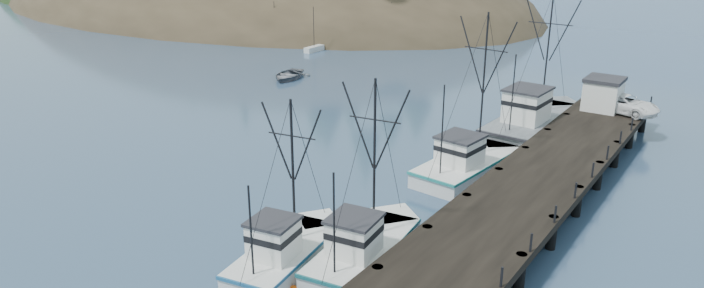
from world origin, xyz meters
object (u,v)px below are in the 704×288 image
at_px(trawler_far, 470,162).
at_px(pier_shed, 603,93).
at_px(work_vessel, 534,122).
at_px(trawler_near, 366,248).
at_px(pickup_truck, 625,104).
at_px(motorboat, 288,79).
at_px(trawler_mid, 288,252).
at_px(pier, 537,182).

relative_size(trawler_far, pier_shed, 3.70).
bearing_deg(trawler_far, work_vessel, 84.99).
bearing_deg(trawler_far, trawler_near, -87.53).
xyz_separation_m(pickup_truck, motorboat, (-36.65, -0.37, -2.79)).
height_order(trawler_mid, pier_shed, trawler_mid).
xyz_separation_m(trawler_near, pickup_truck, (6.44, 30.05, 1.97)).
xyz_separation_m(work_vessel, pier_shed, (4.32, 4.36, 2.19)).
height_order(work_vessel, pier_shed, work_vessel).
bearing_deg(trawler_mid, pier_shed, 76.52).
height_order(trawler_mid, pickup_truck, trawler_mid).
height_order(trawler_far, pier_shed, trawler_far).
xyz_separation_m(pier_shed, motorboat, (-34.83, -0.37, -3.42)).
height_order(pier, pickup_truck, pickup_truck).
xyz_separation_m(pier, trawler_near, (-5.16, -12.05, -0.87)).
bearing_deg(work_vessel, pier_shed, 45.28).
bearing_deg(pier_shed, trawler_near, -98.75).
height_order(trawler_near, trawler_far, trawler_far).
bearing_deg(trawler_near, motorboat, 135.50).
height_order(trawler_near, motorboat, trawler_near).
relative_size(pier, trawler_far, 3.71).
height_order(pier, work_vessel, work_vessel).
xyz_separation_m(trawler_near, trawler_far, (-0.64, 14.88, 0.00)).
bearing_deg(trawler_near, trawler_mid, -140.22).
distance_m(pier, trawler_far, 6.52).
relative_size(pier, pickup_truck, 7.77).
bearing_deg(pier, pier_shed, 91.71).
bearing_deg(pier, trawler_far, 154.01).
bearing_deg(work_vessel, motorboat, 172.54).
relative_size(pier, trawler_near, 4.27).
relative_size(trawler_near, motorboat, 1.79).
height_order(pickup_truck, motorboat, pickup_truck).
distance_m(trawler_far, pier_shed, 16.27).
xyz_separation_m(pier, pier_shed, (-0.54, 18.00, 1.73)).
bearing_deg(work_vessel, trawler_far, -95.01).
bearing_deg(pickup_truck, motorboat, 105.49).
relative_size(trawler_near, work_vessel, 0.71).
bearing_deg(pier_shed, pier, -88.29).
bearing_deg(pier_shed, trawler_mid, -103.48).
relative_size(trawler_near, pier_shed, 3.22).
relative_size(trawler_near, trawler_far, 0.87).
bearing_deg(pickup_truck, pier, -169.15).
bearing_deg(trawler_far, pickup_truck, 64.96).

